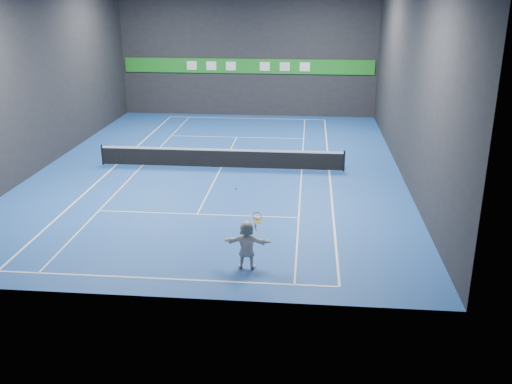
# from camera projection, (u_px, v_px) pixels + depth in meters

# --- Properties ---
(ground) EXTENTS (26.00, 26.00, 0.00)m
(ground) POSITION_uv_depth(u_px,v_px,m) (221.00, 168.00, 29.09)
(ground) COLOR #1C499C
(ground) RESTS_ON ground
(wall_back) EXTENTS (18.00, 0.10, 9.00)m
(wall_back) POSITION_uv_depth(u_px,v_px,m) (248.00, 51.00, 39.77)
(wall_back) COLOR black
(wall_back) RESTS_ON ground
(wall_front) EXTENTS (18.00, 0.10, 9.00)m
(wall_front) POSITION_uv_depth(u_px,v_px,m) (145.00, 150.00, 15.39)
(wall_front) COLOR black
(wall_front) RESTS_ON ground
(wall_left) EXTENTS (0.10, 26.00, 9.00)m
(wall_left) POSITION_uv_depth(u_px,v_px,m) (41.00, 76.00, 28.37)
(wall_left) COLOR black
(wall_left) RESTS_ON ground
(wall_right) EXTENTS (0.10, 26.00, 9.00)m
(wall_right) POSITION_uv_depth(u_px,v_px,m) (408.00, 82.00, 26.78)
(wall_right) COLOR black
(wall_right) RESTS_ON ground
(baseline_near) EXTENTS (10.98, 0.08, 0.01)m
(baseline_near) POSITION_uv_depth(u_px,v_px,m) (164.00, 279.00, 17.94)
(baseline_near) COLOR white
(baseline_near) RESTS_ON ground
(baseline_far) EXTENTS (10.98, 0.08, 0.01)m
(baseline_far) POSITION_uv_depth(u_px,v_px,m) (247.00, 118.00, 40.24)
(baseline_far) COLOR white
(baseline_far) RESTS_ON ground
(sideline_doubles_left) EXTENTS (0.08, 23.78, 0.01)m
(sideline_doubles_left) POSITION_uv_depth(u_px,v_px,m) (116.00, 165.00, 29.57)
(sideline_doubles_left) COLOR white
(sideline_doubles_left) RESTS_ON ground
(sideline_doubles_right) EXTENTS (0.08, 23.78, 0.01)m
(sideline_doubles_right) POSITION_uv_depth(u_px,v_px,m) (329.00, 171.00, 28.60)
(sideline_doubles_right) COLOR white
(sideline_doubles_right) RESTS_ON ground
(sideline_singles_left) EXTENTS (0.06, 23.78, 0.01)m
(sideline_singles_left) POSITION_uv_depth(u_px,v_px,m) (142.00, 166.00, 29.45)
(sideline_singles_left) COLOR white
(sideline_singles_left) RESTS_ON ground
(sideline_singles_right) EXTENTS (0.06, 23.78, 0.01)m
(sideline_singles_right) POSITION_uv_depth(u_px,v_px,m) (302.00, 170.00, 28.72)
(sideline_singles_right) COLOR white
(sideline_singles_right) RESTS_ON ground
(service_line_near) EXTENTS (8.23, 0.06, 0.01)m
(service_line_near) POSITION_uv_depth(u_px,v_px,m) (197.00, 214.00, 23.09)
(service_line_near) COLOR white
(service_line_near) RESTS_ON ground
(service_line_far) EXTENTS (8.23, 0.06, 0.01)m
(service_line_far) POSITION_uv_depth(u_px,v_px,m) (237.00, 137.00, 35.09)
(service_line_far) COLOR white
(service_line_far) RESTS_ON ground
(center_service_line) EXTENTS (0.06, 12.80, 0.01)m
(center_service_line) POSITION_uv_depth(u_px,v_px,m) (221.00, 168.00, 29.09)
(center_service_line) COLOR white
(center_service_line) RESTS_ON ground
(player) EXTENTS (1.54, 0.49, 1.66)m
(player) POSITION_uv_depth(u_px,v_px,m) (247.00, 245.00, 18.38)
(player) COLOR silver
(player) RESTS_ON ground
(tennis_ball) EXTENTS (0.06, 0.06, 0.06)m
(tennis_ball) POSITION_uv_depth(u_px,v_px,m) (236.00, 189.00, 17.92)
(tennis_ball) COLOR yellow
(tennis_ball) RESTS_ON player
(tennis_net) EXTENTS (12.50, 0.10, 1.07)m
(tennis_net) POSITION_uv_depth(u_px,v_px,m) (221.00, 158.00, 28.91)
(tennis_net) COLOR black
(tennis_net) RESTS_ON ground
(sponsor_banner) EXTENTS (17.64, 0.11, 1.00)m
(sponsor_banner) POSITION_uv_depth(u_px,v_px,m) (248.00, 66.00, 40.04)
(sponsor_banner) COLOR #1C8321
(sponsor_banner) RESTS_ON wall_back
(tennis_racket) EXTENTS (0.43, 0.38, 0.66)m
(tennis_racket) POSITION_uv_depth(u_px,v_px,m) (257.00, 218.00, 18.09)
(tennis_racket) COLOR red
(tennis_racket) RESTS_ON player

